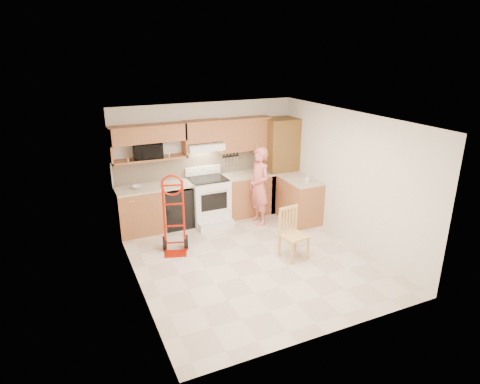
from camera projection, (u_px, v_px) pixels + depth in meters
floor at (252, 259)px, 7.31m from camera, size 4.00×4.50×0.02m
ceiling at (253, 118)px, 6.46m from camera, size 4.00×4.50×0.02m
wall_back at (206, 161)px, 8.82m from camera, size 4.00×0.02×2.50m
wall_front at (334, 250)px, 4.95m from camera, size 4.00×0.02×2.50m
wall_left at (132, 211)px, 6.10m from camera, size 0.02×4.50×2.50m
wall_right at (348, 178)px, 7.67m from camera, size 0.02×4.50×2.50m
backsplash at (207, 163)px, 8.82m from camera, size 3.92×0.03×0.55m
lower_cab_left at (140, 211)px, 8.22m from camera, size 0.90×0.60×0.90m
dishwasher at (176, 207)px, 8.52m from camera, size 0.60×0.60×0.85m
lower_cab_right at (247, 194)px, 9.15m from camera, size 1.14×0.60×0.90m
countertop_left at (153, 187)px, 8.18m from camera, size 1.50×0.63×0.04m
countertop_right at (247, 174)px, 8.99m from camera, size 1.14×0.63×0.04m
cab_return_right at (299, 200)px, 8.80m from camera, size 0.60×1.00×0.90m
countertop_return at (300, 180)px, 8.65m from camera, size 0.63×1.00×0.04m
pantry_tall at (280, 165)px, 9.27m from camera, size 0.70×0.60×2.10m
upper_cab_left at (148, 134)px, 7.94m from camera, size 1.50×0.33×0.34m
upper_shelf_mw at (150, 159)px, 8.11m from camera, size 1.50×0.33×0.04m
upper_cab_center at (203, 131)px, 8.40m from camera, size 0.76×0.33×0.44m
upper_cab_right at (245, 134)px, 8.81m from camera, size 1.14×0.33×0.70m
range_hood at (204, 146)px, 8.44m from camera, size 0.76×0.46×0.14m
knife_strip at (231, 159)px, 9.00m from camera, size 0.40×0.05×0.29m
microwave at (148, 150)px, 8.04m from camera, size 0.60×0.43×0.31m
range at (210, 197)px, 8.62m from camera, size 0.78×1.03×1.16m
person at (259, 186)px, 8.51m from camera, size 0.44×0.63×1.66m
hand_truck at (174, 218)px, 7.32m from camera, size 0.64×0.62×1.34m
dining_chair at (294, 234)px, 7.18m from camera, size 0.47×0.50×0.92m
soap_bottle at (308, 178)px, 8.38m from camera, size 0.10×0.10×0.17m
bowl at (138, 187)px, 8.05m from camera, size 0.28×0.28×0.05m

